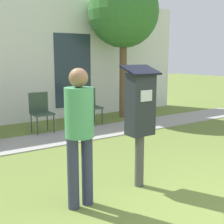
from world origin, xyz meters
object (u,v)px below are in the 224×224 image
Objects in this scene: person_standing at (79,127)px; outdoor_chair_right at (90,104)px; parking_meter at (140,111)px; outdoor_chair_middle at (40,109)px.

person_standing reaches higher than outdoor_chair_right.
parking_meter reaches higher than outdoor_chair_middle.
parking_meter is at bearing -109.71° from outdoor_chair_right.
parking_meter is 0.92m from person_standing.
outdoor_chair_right is (1.33, 0.11, 0.00)m from outdoor_chair_middle.
person_standing is at bearing -175.64° from parking_meter.
parking_meter is at bearing -100.82° from outdoor_chair_middle.
outdoor_chair_right is (2.27, 3.72, -0.40)m from person_standing.
parking_meter is 3.93m from outdoor_chair_right.
outdoor_chair_middle is 1.34m from outdoor_chair_right.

